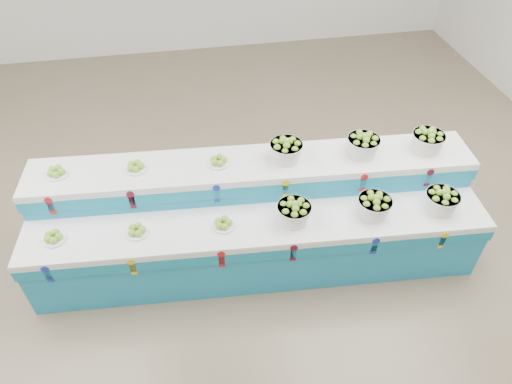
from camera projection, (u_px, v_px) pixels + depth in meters
ground at (207, 259)px, 4.84m from camera, size 10.00×10.00×0.00m
display_stand at (256, 219)px, 4.57m from camera, size 4.42×1.42×1.02m
plate_lower_left at (53, 237)px, 4.06m from camera, size 0.22×0.22×0.09m
plate_lower_mid at (136, 230)px, 4.12m from camera, size 0.22×0.22×0.09m
plate_lower_right at (223, 223)px, 4.18m from camera, size 0.22×0.22×0.09m
basket_lower_left at (294, 212)px, 4.18m from camera, size 0.34×0.34×0.23m
basket_lower_mid at (374, 206)px, 4.25m from camera, size 0.34×0.34×0.23m
basket_lower_right at (442, 201)px, 4.30m from camera, size 0.34×0.34×0.23m
plate_upper_left at (56, 172)px, 4.25m from camera, size 0.22×0.22×0.09m
plate_upper_mid at (135, 166)px, 4.31m from camera, size 0.22×0.22×0.09m
plate_upper_right at (219, 161)px, 4.37m from camera, size 0.22×0.22×0.09m
basket_upper_left at (286, 150)px, 4.38m from camera, size 0.34×0.34×0.23m
basket_upper_mid at (363, 145)px, 4.44m from camera, size 0.34×0.34×0.23m
basket_upper_right at (428, 141)px, 4.49m from camera, size 0.34×0.34×0.23m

